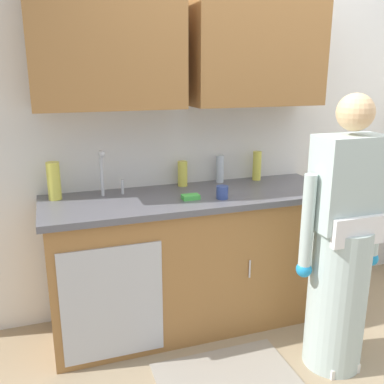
# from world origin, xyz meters

# --- Properties ---
(ground_plane) EXTENTS (9.00, 9.00, 0.00)m
(ground_plane) POSITION_xyz_m (0.00, 0.00, 0.00)
(ground_plane) COLOR #998466
(kitchen_wall_with_uppers) EXTENTS (4.80, 0.44, 2.70)m
(kitchen_wall_with_uppers) POSITION_xyz_m (-0.14, 0.99, 1.48)
(kitchen_wall_with_uppers) COLOR silver
(kitchen_wall_with_uppers) RESTS_ON ground
(counter_cabinet) EXTENTS (1.90, 0.62, 0.90)m
(counter_cabinet) POSITION_xyz_m (-0.55, 0.70, 0.45)
(counter_cabinet) COLOR #9E6B38
(counter_cabinet) RESTS_ON ground
(countertop) EXTENTS (1.96, 0.66, 0.04)m
(countertop) POSITION_xyz_m (-0.55, 0.70, 0.92)
(countertop) COLOR #595960
(countertop) RESTS_ON counter_cabinet
(sink) EXTENTS (0.50, 0.36, 0.35)m
(sink) POSITION_xyz_m (-1.08, 0.71, 0.93)
(sink) COLOR #B7BABF
(sink) RESTS_ON counter_cabinet
(person_at_sink) EXTENTS (0.55, 0.34, 1.62)m
(person_at_sink) POSITION_xyz_m (0.10, -0.02, 0.69)
(person_at_sink) COLOR white
(person_at_sink) RESTS_ON ground
(floor_mat) EXTENTS (0.80, 0.50, 0.01)m
(floor_mat) POSITION_xyz_m (-0.56, 0.05, 0.01)
(floor_mat) COLOR gray
(floor_mat) RESTS_ON ground
(bottle_dish_liquid) EXTENTS (0.07, 0.07, 0.18)m
(bottle_dish_liquid) POSITION_xyz_m (-0.55, 0.93, 1.03)
(bottle_dish_liquid) COLOR #D8D14C
(bottle_dish_liquid) RESTS_ON countertop
(bottle_water_short) EXTENTS (0.08, 0.08, 0.24)m
(bottle_water_short) POSITION_xyz_m (-1.42, 0.87, 1.06)
(bottle_water_short) COLOR #D8D14C
(bottle_water_short) RESTS_ON countertop
(bottle_soap) EXTENTS (0.06, 0.06, 0.20)m
(bottle_soap) POSITION_xyz_m (-0.26, 0.94, 1.04)
(bottle_soap) COLOR silver
(bottle_soap) RESTS_ON countertop
(bottle_water_tall) EXTENTS (0.06, 0.06, 0.22)m
(bottle_water_tall) POSITION_xyz_m (0.03, 0.92, 1.05)
(bottle_water_tall) COLOR #D8D14C
(bottle_water_tall) RESTS_ON countertop
(cup_by_sink) EXTENTS (0.08, 0.08, 0.08)m
(cup_by_sink) POSITION_xyz_m (-0.40, 0.54, 0.98)
(cup_by_sink) COLOR #33478C
(cup_by_sink) RESTS_ON countertop
(sponge) EXTENTS (0.11, 0.07, 0.03)m
(sponge) POSITION_xyz_m (-0.60, 0.59, 0.96)
(sponge) COLOR #4CBF4C
(sponge) RESTS_ON countertop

